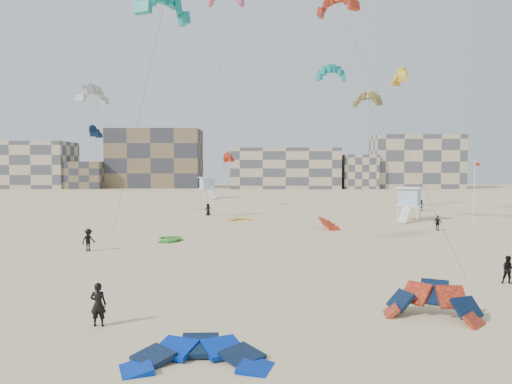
{
  "coord_description": "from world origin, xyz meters",
  "views": [
    {
      "loc": [
        3.2,
        -20.8,
        6.73
      ],
      "look_at": [
        2.87,
        6.0,
        5.33
      ],
      "focal_mm": 35.0,
      "sensor_mm": 36.0,
      "label": 1
    }
  ],
  "objects_px": {
    "kitesurfer_main": "(98,304)",
    "lifeguard_tower_near": "(409,204)",
    "kite_ground_blue": "(197,364)",
    "kite_ground_orange": "(432,318)"
  },
  "relations": [
    {
      "from": "kitesurfer_main",
      "to": "lifeguard_tower_near",
      "type": "distance_m",
      "value": 48.02
    },
    {
      "from": "kite_ground_blue",
      "to": "lifeguard_tower_near",
      "type": "bearing_deg",
      "value": 62.83
    },
    {
      "from": "kitesurfer_main",
      "to": "lifeguard_tower_near",
      "type": "xyz_separation_m",
      "value": [
        25.06,
        40.95,
        1.12
      ]
    },
    {
      "from": "kitesurfer_main",
      "to": "lifeguard_tower_near",
      "type": "relative_size",
      "value": 0.3
    },
    {
      "from": "lifeguard_tower_near",
      "to": "kitesurfer_main",
      "type": "bearing_deg",
      "value": -92.91
    },
    {
      "from": "kite_ground_blue",
      "to": "kite_ground_orange",
      "type": "bearing_deg",
      "value": 25.27
    },
    {
      "from": "kite_ground_blue",
      "to": "kitesurfer_main",
      "type": "xyz_separation_m",
      "value": [
        -4.68,
        3.92,
        0.93
      ]
    },
    {
      "from": "kite_ground_blue",
      "to": "kite_ground_orange",
      "type": "height_order",
      "value": "kite_ground_orange"
    },
    {
      "from": "kite_ground_blue",
      "to": "lifeguard_tower_near",
      "type": "distance_m",
      "value": 49.33
    },
    {
      "from": "kite_ground_blue",
      "to": "lifeguard_tower_near",
      "type": "relative_size",
      "value": 0.76
    }
  ]
}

